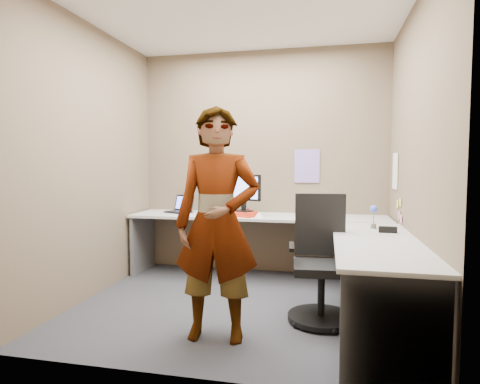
% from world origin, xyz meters
% --- Properties ---
extents(ground, '(3.00, 3.00, 0.00)m').
position_xyz_m(ground, '(0.00, 0.00, 0.00)').
color(ground, '#292A2F').
rests_on(ground, ground).
extents(wall_back, '(3.00, 0.00, 3.00)m').
position_xyz_m(wall_back, '(0.00, 1.30, 1.35)').
color(wall_back, brown).
rests_on(wall_back, ground).
extents(wall_right, '(0.00, 2.70, 2.70)m').
position_xyz_m(wall_right, '(1.50, 0.00, 1.35)').
color(wall_right, brown).
rests_on(wall_right, ground).
extents(wall_left, '(0.00, 2.70, 2.70)m').
position_xyz_m(wall_left, '(-1.50, 0.00, 1.35)').
color(wall_left, brown).
rests_on(wall_left, ground).
extents(ceiling, '(3.00, 3.00, 0.00)m').
position_xyz_m(ceiling, '(0.00, 0.00, 2.70)').
color(ceiling, white).
rests_on(ceiling, wall_back).
extents(desk, '(2.98, 2.58, 0.73)m').
position_xyz_m(desk, '(0.44, 0.39, 0.59)').
color(desk, silver).
rests_on(desk, ground).
extents(paper_ream, '(0.33, 0.30, 0.06)m').
position_xyz_m(paper_ream, '(-0.13, 0.85, 0.76)').
color(paper_ream, red).
rests_on(paper_ream, desk).
extents(monitor, '(0.42, 0.22, 0.42)m').
position_xyz_m(monitor, '(-0.14, 0.86, 1.03)').
color(monitor, black).
rests_on(monitor, paper_ream).
extents(laptop, '(0.36, 0.34, 0.21)m').
position_xyz_m(laptop, '(-0.97, 1.06, 0.78)').
color(laptop, black).
rests_on(laptop, desk).
extents(trackball_mouse, '(0.12, 0.08, 0.07)m').
position_xyz_m(trackball_mouse, '(-0.12, 1.05, 0.76)').
color(trackball_mouse, '#B7B7BC').
rests_on(trackball_mouse, desk).
extents(origami, '(0.10, 0.10, 0.06)m').
position_xyz_m(origami, '(0.04, 0.85, 0.76)').
color(origami, white).
rests_on(origami, desk).
extents(stapler, '(0.15, 0.04, 0.05)m').
position_xyz_m(stapler, '(1.31, 0.05, 0.76)').
color(stapler, black).
rests_on(stapler, desk).
extents(flower, '(0.07, 0.07, 0.22)m').
position_xyz_m(flower, '(1.21, 0.27, 0.87)').
color(flower, brown).
rests_on(flower, desk).
extents(calendar_purple, '(0.30, 0.01, 0.40)m').
position_xyz_m(calendar_purple, '(0.55, 1.29, 1.30)').
color(calendar_purple, '#846BB7').
rests_on(calendar_purple, wall_back).
extents(calendar_white, '(0.01, 0.28, 0.38)m').
position_xyz_m(calendar_white, '(1.49, 0.90, 1.25)').
color(calendar_white, white).
rests_on(calendar_white, wall_right).
extents(sticky_note_a, '(0.01, 0.07, 0.07)m').
position_xyz_m(sticky_note_a, '(1.49, 0.55, 0.95)').
color(sticky_note_a, '#F2E059').
rests_on(sticky_note_a, wall_right).
extents(sticky_note_b, '(0.01, 0.07, 0.07)m').
position_xyz_m(sticky_note_b, '(1.49, 0.60, 0.82)').
color(sticky_note_b, pink).
rests_on(sticky_note_b, wall_right).
extents(sticky_note_c, '(0.01, 0.07, 0.07)m').
position_xyz_m(sticky_note_c, '(1.49, 0.48, 0.80)').
color(sticky_note_c, pink).
rests_on(sticky_note_c, wall_right).
extents(sticky_note_d, '(0.01, 0.07, 0.07)m').
position_xyz_m(sticky_note_d, '(1.49, 0.70, 0.92)').
color(sticky_note_d, '#F2E059').
rests_on(sticky_note_d, wall_right).
extents(office_chair, '(0.56, 0.56, 1.05)m').
position_xyz_m(office_chair, '(0.75, -0.17, 0.43)').
color(office_chair, black).
rests_on(office_chair, ground).
extents(person, '(0.68, 0.48, 1.75)m').
position_xyz_m(person, '(-0.01, -0.70, 0.88)').
color(person, '#999399').
rests_on(person, ground).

